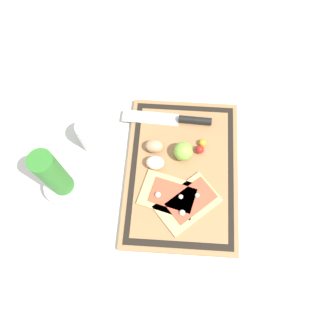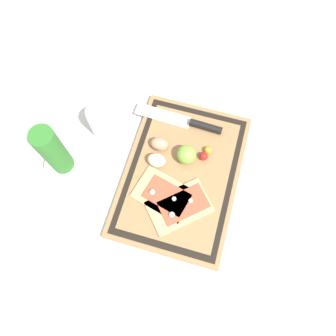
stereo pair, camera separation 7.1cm
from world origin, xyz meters
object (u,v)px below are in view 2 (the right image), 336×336
Objects in this scene: knife at (193,123)px; cherry_tomato_red at (204,156)px; egg_brown at (160,144)px; pizza_slice_far at (164,194)px; lime at (185,154)px; pizza_slice_near at (180,206)px; egg_pink at (157,160)px; sauce_jar at (101,123)px; cherry_tomato_yellow at (208,150)px; herb_pot at (62,161)px.

cherry_tomato_red is at bearing -149.54° from knife.
knife is 5.20× the size of egg_brown.
lime is (0.13, -0.03, 0.02)m from pizza_slice_far.
pizza_slice_far is at bearing 68.81° from pizza_slice_near.
egg_pink is 0.20m from sauce_jar.
egg_brown is at bearing 6.79° from egg_pink.
lime is at bearing -100.23° from egg_brown.
sauce_jar reaches higher than pizza_slice_near.
pizza_slice_far is (0.02, 0.05, 0.00)m from pizza_slice_near.
cherry_tomato_red is (0.14, -0.08, 0.01)m from pizza_slice_far.
egg_brown is 0.13m from cherry_tomato_red.
pizza_slice_near reaches higher than knife.
cherry_tomato_red reaches higher than pizza_slice_near.
knife is at bearing 30.46° from cherry_tomato_red.
cherry_tomato_yellow is (0.16, -0.09, 0.01)m from pizza_slice_far.
knife is 0.12m from egg_brown.
knife is 2.49× the size of sauce_jar.
herb_pot is (-0.00, 0.29, 0.06)m from pizza_slice_far.
egg_brown is 1.00× the size of egg_pink.
knife is 1.12× the size of herb_pot.
egg_brown is at bearing 99.37° from cherry_tomato_yellow.
pizza_slice_far is at bearing 174.77° from knife.
cherry_tomato_yellow is (0.04, -0.06, -0.02)m from lime.
egg_brown reaches higher than pizza_slice_far.
knife is at bearing -24.39° from egg_pink.
lime reaches higher than cherry_tomato_yellow.
herb_pot reaches higher than cherry_tomato_red.
lime is at bearing -12.83° from pizza_slice_far.
cherry_tomato_yellow is at bearing -60.90° from egg_pink.
pizza_slice_far is 0.24m from knife.
pizza_slice_near is 0.35m from herb_pot.
pizza_slice_near is 0.26m from knife.
pizza_slice_near is at bearing -121.20° from sauce_jar.
herb_pot is at bearing 113.88° from cherry_tomato_yellow.
egg_brown is (0.14, 0.05, 0.01)m from pizza_slice_far.
sauce_jar reaches higher than egg_brown.
cherry_tomato_red is at bearing -67.58° from egg_pink.
sauce_jar is at bearing 91.24° from cherry_tomato_yellow.
egg_pink reaches higher than cherry_tomato_yellow.
egg_pink is at bearing 116.20° from lime.
egg_pink is at bearing 119.10° from cherry_tomato_yellow.
sauce_jar is (0.16, 0.24, 0.02)m from pizza_slice_far.
lime is 0.23× the size of herb_pot.
egg_pink is at bearing 155.61° from knife.
egg_pink reaches higher than pizza_slice_far.
pizza_slice_near is at bearing 169.38° from cherry_tomato_yellow.
egg_brown is at bearing 20.69° from pizza_slice_far.
pizza_slice_far is at bearing 150.31° from cherry_tomato_red.
lime is (-0.11, -0.01, 0.02)m from knife.
pizza_slice_far is at bearing 151.68° from cherry_tomato_yellow.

